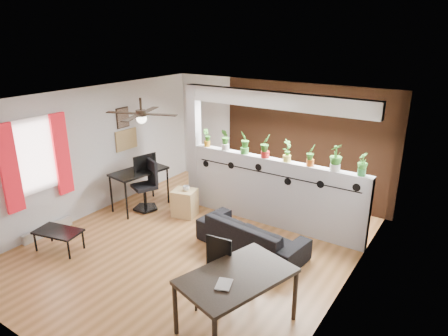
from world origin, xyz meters
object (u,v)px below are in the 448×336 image
potted_plant_3 (265,145)px  potted_plant_6 (336,157)px  ceiling_fan (141,115)px  folding_chair (216,267)px  potted_plant_0 (207,137)px  potted_plant_4 (287,150)px  office_chair (147,189)px  potted_plant_1 (225,139)px  cube_shelf (185,203)px  sofa (251,235)px  dining_table (237,280)px  cup (186,188)px  coffee_table (58,233)px  computer_desk (139,174)px  potted_plant_5 (311,155)px  potted_plant_2 (245,142)px  potted_plant_7 (363,164)px

potted_plant_3 → potted_plant_6: 1.35m
ceiling_fan → potted_plant_3: (1.37, 1.80, -0.73)m
folding_chair → potted_plant_0: bearing=127.6°
potted_plant_4 → office_chair: (-2.77, -0.84, -1.10)m
ceiling_fan → potted_plant_4: 2.67m
potted_plant_1 → office_chair: size_ratio=0.40×
potted_plant_0 → cube_shelf: size_ratio=0.66×
sofa → cube_shelf: bearing=-5.6°
ceiling_fan → dining_table: ceiling_fan is taller
potted_plant_3 → sofa: size_ratio=0.24×
potted_plant_6 → cup: potted_plant_6 is taller
cup → coffee_table: size_ratio=0.15×
potted_plant_0 → computer_desk: (-1.16, -0.86, -0.78)m
potted_plant_5 → coffee_table: size_ratio=0.45×
potted_plant_2 → potted_plant_7: size_ratio=1.14×
potted_plant_3 → cup: bearing=-155.7°
potted_plant_3 → dining_table: 3.18m
potted_plant_2 → coffee_table: potted_plant_2 is taller
cup → dining_table: dining_table is taller
ceiling_fan → computer_desk: 2.14m
ceiling_fan → potted_plant_5: ceiling_fan is taller
potted_plant_0 → coffee_table: size_ratio=0.42×
potted_plant_1 → potted_plant_2: size_ratio=0.96×
ceiling_fan → cube_shelf: (-0.10, 1.16, -2.04)m
ceiling_fan → potted_plant_6: ceiling_fan is taller
potted_plant_0 → computer_desk: 1.64m
potted_plant_5 → coffee_table: potted_plant_5 is taller
potted_plant_3 → potted_plant_7: (1.81, -0.00, -0.03)m
potted_plant_6 → potted_plant_3: bearing=180.0°
sofa → dining_table: 1.99m
potted_plant_1 → potted_plant_5: (1.81, -0.00, -0.02)m
potted_plant_7 → sofa: size_ratio=0.21×
potted_plant_1 → cup: 1.27m
coffee_table → cup: bearing=66.1°
potted_plant_7 → folding_chair: bearing=-113.8°
potted_plant_4 → potted_plant_5: 0.45m
computer_desk → potted_plant_5: bearing=14.0°
potted_plant_1 → cube_shelf: 1.56m
dining_table → sofa: bearing=114.2°
potted_plant_4 → coffee_table: bearing=-134.7°
ceiling_fan → potted_plant_4: bearing=44.6°
potted_plant_1 → potted_plant_5: size_ratio=1.09×
potted_plant_4 → potted_plant_2: bearing=180.0°
potted_plant_7 → computer_desk: bearing=-168.8°
potted_plant_3 → coffee_table: (-2.44, -2.92, -1.26)m
potted_plant_6 → potted_plant_7: bearing=-0.0°
potted_plant_6 → sofa: (-1.02, -1.06, -1.33)m
potted_plant_4 → cup: bearing=-161.1°
coffee_table → sofa: bearing=33.8°
coffee_table → potted_plant_3: bearing=50.1°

